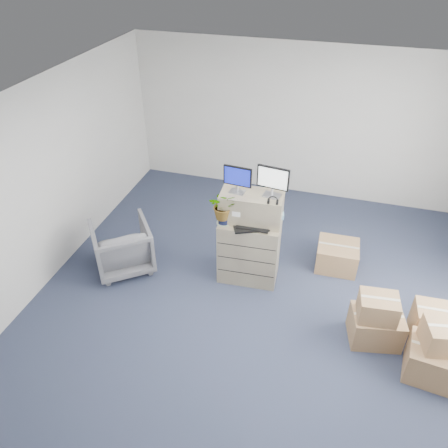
% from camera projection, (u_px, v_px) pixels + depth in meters
% --- Properties ---
extents(ground, '(7.00, 7.00, 0.00)m').
position_uv_depth(ground, '(246.00, 316.00, 5.95)').
color(ground, '#22293E').
rests_on(ground, ground).
extents(wall_back, '(6.00, 0.02, 2.80)m').
position_uv_depth(wall_back, '(295.00, 122.00, 7.88)').
color(wall_back, beige).
rests_on(wall_back, ground).
extents(filing_cabinet_lower, '(0.88, 0.57, 0.99)m').
position_uv_depth(filing_cabinet_lower, '(249.00, 250.00, 6.33)').
color(filing_cabinet_lower, gray).
rests_on(filing_cabinet_lower, ground).
extents(filing_cabinet_upper, '(0.87, 0.47, 0.42)m').
position_uv_depth(filing_cabinet_upper, '(251.00, 207.00, 5.95)').
color(filing_cabinet_upper, gray).
rests_on(filing_cabinet_upper, filing_cabinet_lower).
extents(monitor_left, '(0.39, 0.16, 0.38)m').
position_uv_depth(monitor_left, '(237.00, 178.00, 5.74)').
color(monitor_left, '#99999E').
rests_on(monitor_left, filing_cabinet_upper).
extents(monitor_right, '(0.43, 0.19, 0.43)m').
position_uv_depth(monitor_right, '(273.00, 180.00, 5.65)').
color(monitor_right, '#99999E').
rests_on(monitor_right, filing_cabinet_upper).
extents(headphones, '(0.14, 0.02, 0.14)m').
position_uv_depth(headphones, '(273.00, 201.00, 5.62)').
color(headphones, black).
rests_on(headphones, filing_cabinet_upper).
extents(keyboard, '(0.54, 0.39, 0.03)m').
position_uv_depth(keyboard, '(252.00, 228.00, 5.91)').
color(keyboard, black).
rests_on(keyboard, filing_cabinet_lower).
extents(mouse, '(0.11, 0.09, 0.03)m').
position_uv_depth(mouse, '(270.00, 228.00, 5.89)').
color(mouse, silver).
rests_on(mouse, filing_cabinet_lower).
extents(water_bottle, '(0.07, 0.07, 0.25)m').
position_uv_depth(water_bottle, '(256.00, 213.00, 6.00)').
color(water_bottle, gray).
rests_on(water_bottle, filing_cabinet_lower).
extents(phone_dock, '(0.05, 0.05, 0.12)m').
position_uv_depth(phone_dock, '(247.00, 218.00, 6.05)').
color(phone_dock, silver).
rests_on(phone_dock, filing_cabinet_lower).
extents(external_drive, '(0.20, 0.16, 0.06)m').
position_uv_depth(external_drive, '(274.00, 217.00, 6.09)').
color(external_drive, black).
rests_on(external_drive, filing_cabinet_lower).
extents(tissue_box, '(0.22, 0.14, 0.08)m').
position_uv_depth(tissue_box, '(276.00, 216.00, 6.00)').
color(tissue_box, '#3E99D3').
rests_on(tissue_box, external_drive).
extents(potted_plant, '(0.46, 0.50, 0.42)m').
position_uv_depth(potted_plant, '(224.00, 209.00, 5.88)').
color(potted_plant, '#8FA182').
rests_on(potted_plant, filing_cabinet_lower).
extents(office_chair, '(1.12, 1.11, 0.84)m').
position_uv_depth(office_chair, '(122.00, 245.00, 6.55)').
color(office_chair, '#56565B').
rests_on(office_chair, ground).
extents(cardboard_boxes, '(1.99, 2.26, 0.79)m').
position_uv_depth(cardboard_boxes, '(395.00, 315.00, 5.58)').
color(cardboard_boxes, olive).
rests_on(cardboard_boxes, ground).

